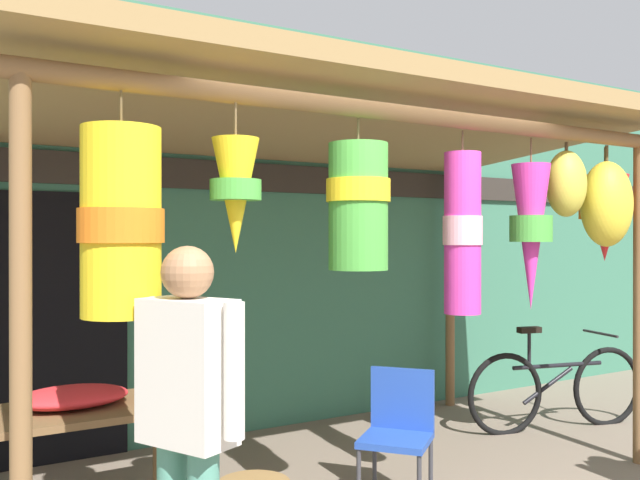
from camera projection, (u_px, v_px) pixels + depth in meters
shop_facade at (226, 226)px, 5.92m from camera, size 12.48×0.29×3.51m
market_stall_canopy at (352, 150)px, 4.66m from camera, size 4.72×2.55×2.65m
display_table at (58, 423)px, 3.82m from camera, size 1.40×0.66×0.71m
flower_heap_on_table at (74, 397)px, 3.90m from camera, size 0.63×0.44×0.11m
folding_chair at (399, 426)px, 4.23m from camera, size 0.56×0.56×0.84m
parked_bicycle at (557, 389)px, 5.99m from camera, size 1.71×0.56×0.92m
vendor_in_orange at (188, 406)px, 2.87m from camera, size 0.37×0.55×1.63m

